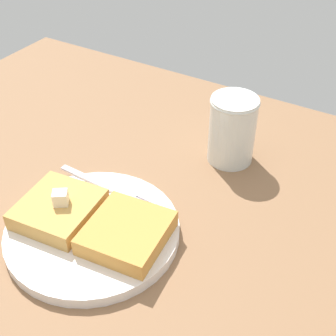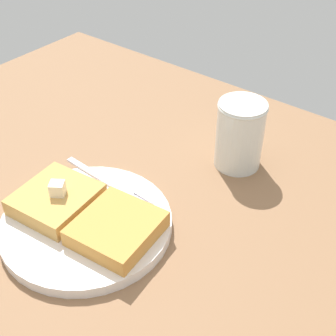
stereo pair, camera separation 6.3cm
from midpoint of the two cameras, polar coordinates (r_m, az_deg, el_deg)
table_surface at (r=55.88cm, az=-14.07°, el=-16.55°), size 107.40×107.40×1.90cm
plate at (r=60.83cm, az=-12.13°, el=-7.59°), size 22.00×22.00×1.52cm
toast_slice_left at (r=62.08cm, az=-16.06°, el=-4.94°), size 10.19×10.67×2.34cm
toast_slice_middle at (r=57.37cm, az=-8.34°, el=-7.90°), size 10.19×10.67×2.34cm
butter_pat_primary at (r=60.41cm, az=-15.94°, el=-3.64°), size 2.45×2.40×1.84cm
fork at (r=64.91cm, az=-9.66°, el=-2.70°), size 16.05×2.35×0.36cm
syrup_jar at (r=69.83cm, az=5.25°, el=4.26°), size 7.18×7.18×10.50cm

